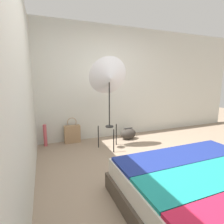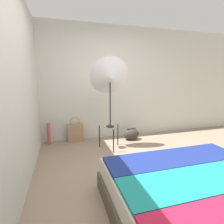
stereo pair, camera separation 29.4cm
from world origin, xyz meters
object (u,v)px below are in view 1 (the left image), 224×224
at_px(tote_bag, 72,134).
at_px(duffel_bag, 128,134).
at_px(photo_umbrella, 109,78).
at_px(paper_roll, 45,135).

bearing_deg(tote_bag, duffel_bag, -10.97).
height_order(tote_bag, duffel_bag, tote_bag).
relative_size(photo_umbrella, paper_roll, 3.90).
bearing_deg(duffel_bag, paper_roll, 172.65).
distance_m(photo_umbrella, tote_bag, 1.50).
relative_size(duffel_bag, paper_roll, 0.81).
bearing_deg(photo_umbrella, paper_roll, 153.92).
height_order(photo_umbrella, paper_roll, photo_umbrella).
height_order(duffel_bag, paper_roll, paper_roll).
relative_size(photo_umbrella, duffel_bag, 4.80).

